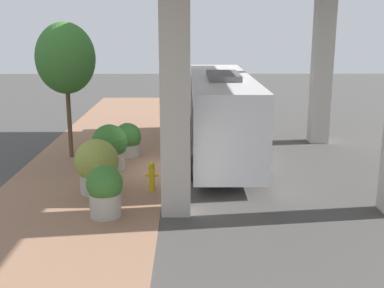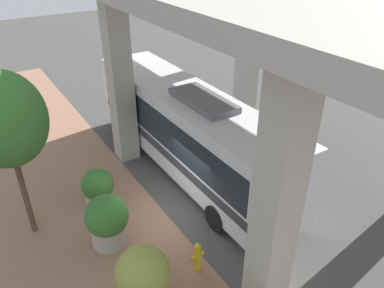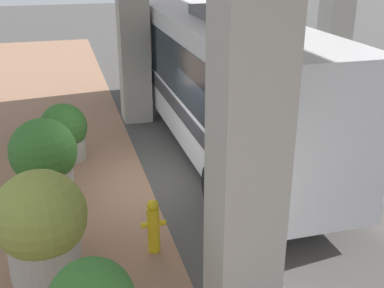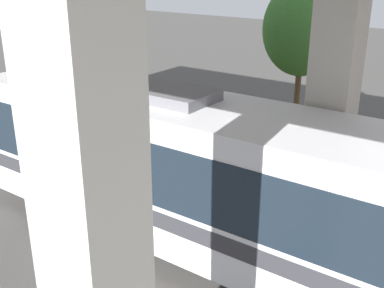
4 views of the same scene
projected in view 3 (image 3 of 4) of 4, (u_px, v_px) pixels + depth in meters
name	position (u px, v px, depth m)	size (l,w,h in m)	color
ground_plane	(149.00, 184.00, 11.49)	(80.00, 80.00, 0.00)	#474442
sidewalk_strip	(17.00, 200.00, 10.75)	(6.00, 40.00, 0.02)	#936B51
bus	(214.00, 69.00, 13.44)	(2.74, 12.15, 3.84)	silver
fire_hydrant	(153.00, 226.00, 8.76)	(0.46, 0.22, 1.09)	gold
planter_front	(64.00, 133.00, 12.61)	(1.24, 1.24, 1.52)	#ADA89E
planter_back	(44.00, 160.00, 10.44)	(1.45, 1.45, 1.90)	#ADA89E
planter_extra	(42.00, 225.00, 7.98)	(1.55, 1.55, 1.94)	#ADA89E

